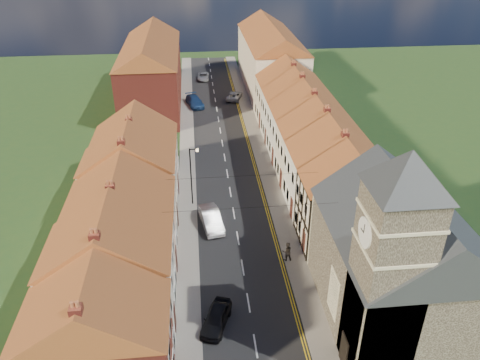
{
  "coord_description": "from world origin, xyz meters",
  "views": [
    {
      "loc": [
        -3.21,
        -19.34,
        24.81
      ],
      "look_at": [
        0.62,
        18.25,
        3.5
      ],
      "focal_mm": 35.0,
      "sensor_mm": 36.0,
      "label": 1
    }
  ],
  "objects_px": {
    "car_far": "(195,101)",
    "car_distant": "(203,77)",
    "car_mid": "(211,219)",
    "lamppost": "(192,173)",
    "pedestrian_right": "(287,251)",
    "car_distant_b": "(234,96)",
    "church": "(398,254)",
    "car_near": "(216,318)"
  },
  "relations": [
    {
      "from": "car_mid",
      "to": "pedestrian_right",
      "type": "xyz_separation_m",
      "value": [
        5.95,
        -5.63,
        0.21
      ]
    },
    {
      "from": "car_mid",
      "to": "pedestrian_right",
      "type": "bearing_deg",
      "value": -53.26
    },
    {
      "from": "lamppost",
      "to": "pedestrian_right",
      "type": "bearing_deg",
      "value": -51.67
    },
    {
      "from": "car_near",
      "to": "pedestrian_right",
      "type": "bearing_deg",
      "value": 65.88
    },
    {
      "from": "car_distant",
      "to": "car_distant_b",
      "type": "height_order",
      "value": "car_distant_b"
    },
    {
      "from": "car_far",
      "to": "pedestrian_right",
      "type": "relative_size",
      "value": 2.91
    },
    {
      "from": "car_far",
      "to": "car_distant_b",
      "type": "distance_m",
      "value": 6.6
    },
    {
      "from": "car_distant",
      "to": "car_near",
      "type": "bearing_deg",
      "value": -87.42
    },
    {
      "from": "lamppost",
      "to": "car_mid",
      "type": "distance_m",
      "value": 5.01
    },
    {
      "from": "car_far",
      "to": "car_distant",
      "type": "distance_m",
      "value": 12.99
    },
    {
      "from": "church",
      "to": "lamppost",
      "type": "distance_m",
      "value": 21.38
    },
    {
      "from": "car_far",
      "to": "car_distant_b",
      "type": "xyz_separation_m",
      "value": [
        6.18,
        2.3,
        -0.12
      ]
    },
    {
      "from": "car_near",
      "to": "car_mid",
      "type": "bearing_deg",
      "value": 108.9
    },
    {
      "from": "car_mid",
      "to": "car_far",
      "type": "xyz_separation_m",
      "value": [
        -0.95,
        31.57,
        -0.04
      ]
    },
    {
      "from": "car_mid",
      "to": "car_distant_b",
      "type": "xyz_separation_m",
      "value": [
        5.24,
        33.87,
        -0.16
      ]
    },
    {
      "from": "car_mid",
      "to": "car_distant_b",
      "type": "height_order",
      "value": "car_mid"
    },
    {
      "from": "church",
      "to": "car_distant_b",
      "type": "relative_size",
      "value": 3.54
    },
    {
      "from": "church",
      "to": "car_mid",
      "type": "relative_size",
      "value": 3.31
    },
    {
      "from": "car_near",
      "to": "car_distant",
      "type": "distance_m",
      "value": 56.47
    },
    {
      "from": "car_distant",
      "to": "pedestrian_right",
      "type": "height_order",
      "value": "pedestrian_right"
    },
    {
      "from": "car_near",
      "to": "pedestrian_right",
      "type": "xyz_separation_m",
      "value": [
        6.17,
        6.38,
        0.32
      ]
    },
    {
      "from": "church",
      "to": "car_distant",
      "type": "xyz_separation_m",
      "value": [
        -10.86,
        57.26,
        -5.31
      ]
    },
    {
      "from": "pedestrian_right",
      "to": "car_distant_b",
      "type": "height_order",
      "value": "pedestrian_right"
    },
    {
      "from": "car_near",
      "to": "car_far",
      "type": "bearing_deg",
      "value": 110.89
    },
    {
      "from": "car_far",
      "to": "car_distant",
      "type": "bearing_deg",
      "value": 68.67
    },
    {
      "from": "car_far",
      "to": "church",
      "type": "bearing_deg",
      "value": -88.01
    },
    {
      "from": "car_near",
      "to": "car_distant",
      "type": "xyz_separation_m",
      "value": [
        0.97,
        56.46,
        -0.08
      ]
    },
    {
      "from": "car_near",
      "to": "car_distant_b",
      "type": "distance_m",
      "value": 46.2
    },
    {
      "from": "car_near",
      "to": "car_distant_b",
      "type": "bearing_deg",
      "value": 103.15
    },
    {
      "from": "lamppost",
      "to": "pedestrian_right",
      "type": "distance_m",
      "value": 12.38
    },
    {
      "from": "church",
      "to": "lamppost",
      "type": "bearing_deg",
      "value": 128.3
    },
    {
      "from": "church",
      "to": "car_near",
      "type": "bearing_deg",
      "value": 176.14
    },
    {
      "from": "church",
      "to": "car_distant_b",
      "type": "xyz_separation_m",
      "value": [
        -6.38,
        46.68,
        -5.28
      ]
    },
    {
      "from": "car_distant",
      "to": "car_mid",
      "type": "bearing_deg",
      "value": -87.4
    },
    {
      "from": "car_distant",
      "to": "car_distant_b",
      "type": "bearing_deg",
      "value": -63.48
    },
    {
      "from": "lamppost",
      "to": "car_mid",
      "type": "bearing_deg",
      "value": -68.05
    },
    {
      "from": "car_near",
      "to": "car_distant",
      "type": "bearing_deg",
      "value": 108.95
    },
    {
      "from": "car_distant",
      "to": "car_distant_b",
      "type": "xyz_separation_m",
      "value": [
        4.48,
        -10.58,
        0.03
      ]
    },
    {
      "from": "car_mid",
      "to": "car_far",
      "type": "height_order",
      "value": "car_mid"
    },
    {
      "from": "car_far",
      "to": "car_mid",
      "type": "bearing_deg",
      "value": -102.09
    },
    {
      "from": "lamppost",
      "to": "car_far",
      "type": "height_order",
      "value": "lamppost"
    },
    {
      "from": "church",
      "to": "car_distant",
      "type": "relative_size",
      "value": 3.73
    }
  ]
}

